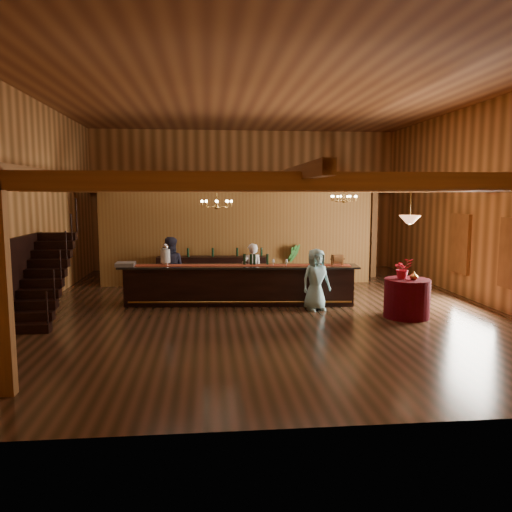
{
  "coord_description": "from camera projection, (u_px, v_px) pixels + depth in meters",
  "views": [
    {
      "loc": [
        -1.5,
        -13.03,
        3.0
      ],
      "look_at": [
        -0.18,
        0.44,
        1.32
      ],
      "focal_mm": 35.0,
      "sensor_mm": 36.0,
      "label": 1
    }
  ],
  "objects": [
    {
      "name": "partition_wall",
      "position": [
        238.0,
        238.0,
        16.6
      ],
      "size": [
        9.0,
        0.18,
        3.1
      ],
      "primitive_type": "cube",
      "color": "brown",
      "rests_on": "floor"
    },
    {
      "name": "beam_grid",
      "position": [
        263.0,
        185.0,
        13.48
      ],
      "size": [
        11.9,
        13.9,
        0.39
      ],
      "color": "#985C2B",
      "rests_on": "wall_left"
    },
    {
      "name": "backbar_shelf",
      "position": [
        213.0,
        272.0,
        16.16
      ],
      "size": [
        3.6,
        0.85,
        1.0
      ],
      "primitive_type": "cube",
      "rotation": [
        0.0,
        0.0,
        -0.08
      ],
      "color": "black",
      "rests_on": "floor"
    },
    {
      "name": "wall_right",
      "position": [
        482.0,
        204.0,
        13.62
      ],
      "size": [
        0.1,
        14.0,
        5.5
      ],
      "primitive_type": "cube",
      "color": "#B87A40",
      "rests_on": "floor"
    },
    {
      "name": "table_vase",
      "position": [
        414.0,
        273.0,
        11.99
      ],
      "size": [
        0.19,
        0.19,
        0.32
      ],
      "primitive_type": "imported",
      "rotation": [
        0.0,
        0.0,
        -0.23
      ],
      "color": "#A37633",
      "rests_on": "round_table"
    },
    {
      "name": "table_flowers",
      "position": [
        403.0,
        268.0,
        12.16
      ],
      "size": [
        0.49,
        0.43,
        0.51
      ],
      "primitive_type": "imported",
      "rotation": [
        0.0,
        0.0,
        0.08
      ],
      "color": "red",
      "rests_on": "round_table"
    },
    {
      "name": "glass_rack_tray",
      "position": [
        126.0,
        264.0,
        13.45
      ],
      "size": [
        0.5,
        0.5,
        0.1
      ],
      "primitive_type": "cube",
      "color": "gray",
      "rests_on": "tasting_bar"
    },
    {
      "name": "staircase",
      "position": [
        43.0,
        278.0,
        12.0
      ],
      "size": [
        1.0,
        2.8,
        2.0
      ],
      "color": "black",
      "rests_on": "floor"
    },
    {
      "name": "round_table",
      "position": [
        407.0,
        298.0,
        12.19
      ],
      "size": [
        1.1,
        1.1,
        0.95
      ],
      "primitive_type": "cylinder",
      "color": "#440210",
      "rests_on": "floor"
    },
    {
      "name": "floor_plant",
      "position": [
        290.0,
        264.0,
        16.74
      ],
      "size": [
        0.86,
        0.75,
        1.34
      ],
      "primitive_type": "imported",
      "rotation": [
        0.0,
        0.0,
        0.24
      ],
      "color": "#266425",
      "rests_on": "floor"
    },
    {
      "name": "tasting_bar",
      "position": [
        239.0,
        285.0,
        13.6
      ],
      "size": [
        6.51,
        1.37,
        1.09
      ],
      "rotation": [
        0.0,
        0.0,
        -0.09
      ],
      "color": "black",
      "rests_on": "floor"
    },
    {
      "name": "backroom_boxes",
      "position": [
        240.0,
        261.0,
        18.72
      ],
      "size": [
        4.1,
        0.6,
        1.1
      ],
      "color": "black",
      "rests_on": "floor"
    },
    {
      "name": "support_posts",
      "position": [
        267.0,
        250.0,
        12.69
      ],
      "size": [
        9.2,
        10.2,
        3.2
      ],
      "color": "#985C2B",
      "rests_on": "floor"
    },
    {
      "name": "pendant_lamp",
      "position": [
        410.0,
        219.0,
        11.95
      ],
      "size": [
        0.52,
        0.52,
        0.9
      ],
      "color": "#A37633",
      "rests_on": "beam_grid"
    },
    {
      "name": "chandelier_right",
      "position": [
        344.0,
        198.0,
        15.24
      ],
      "size": [
        0.8,
        0.8,
        0.47
      ],
      "color": "#A37633",
      "rests_on": "beam_grid"
    },
    {
      "name": "window_right_back",
      "position": [
        460.0,
        244.0,
        14.75
      ],
      "size": [
        0.12,
        1.05,
        1.75
      ],
      "primitive_type": "cube",
      "color": "white",
      "rests_on": "wall_right"
    },
    {
      "name": "beverage_dispenser",
      "position": [
        165.0,
        255.0,
        13.53
      ],
      "size": [
        0.26,
        0.26,
        0.6
      ],
      "color": "silver",
      "rests_on": "tasting_bar"
    },
    {
      "name": "ceiling",
      "position": [
        265.0,
        96.0,
        12.7
      ],
      "size": [
        14.0,
        14.0,
        0.0
      ],
      "primitive_type": "plane",
      "rotation": [
        3.14,
        0.0,
        0.0
      ],
      "color": "brown",
      "rests_on": "wall_back"
    },
    {
      "name": "guest",
      "position": [
        316.0,
        280.0,
        12.91
      ],
      "size": [
        0.91,
        0.73,
        1.61
      ],
      "primitive_type": "imported",
      "rotation": [
        0.0,
        0.0,
        0.31
      ],
      "color": "#88C0C6",
      "rests_on": "floor"
    },
    {
      "name": "bar_bottle_2",
      "position": [
        254.0,
        259.0,
        13.64
      ],
      "size": [
        0.07,
        0.07,
        0.3
      ],
      "primitive_type": "cylinder",
      "color": "black",
      "rests_on": "tasting_bar"
    },
    {
      "name": "floor",
      "position": [
        264.0,
        307.0,
        13.38
      ],
      "size": [
        14.0,
        14.0,
        0.0
      ],
      "primitive_type": "plane",
      "color": "#482A1C",
      "rests_on": "ground"
    },
    {
      "name": "bar_bottle_1",
      "position": [
        251.0,
        259.0,
        13.64
      ],
      "size": [
        0.07,
        0.07,
        0.3
      ],
      "primitive_type": "cylinder",
      "color": "black",
      "rests_on": "tasting_bar"
    },
    {
      "name": "bar_bottle_3",
      "position": [
        267.0,
        259.0,
        13.65
      ],
      "size": [
        0.07,
        0.07,
        0.3
      ],
      "primitive_type": "cylinder",
      "color": "black",
      "rests_on": "tasting_bar"
    },
    {
      "name": "raffle_drum",
      "position": [
        337.0,
        259.0,
        13.49
      ],
      "size": [
        0.34,
        0.24,
        0.3
      ],
      "color": "brown",
      "rests_on": "tasting_bar"
    },
    {
      "name": "wall_left",
      "position": [
        26.0,
        204.0,
        12.46
      ],
      "size": [
        0.1,
        14.0,
        5.5
      ],
      "primitive_type": "cube",
      "color": "#B87A40",
      "rests_on": "floor"
    },
    {
      "name": "bartender",
      "position": [
        252.0,
        271.0,
        14.31
      ],
      "size": [
        0.64,
        0.47,
        1.61
      ],
      "primitive_type": "imported",
      "rotation": [
        0.0,
        0.0,
        3.29
      ],
      "color": "white",
      "rests_on": "floor"
    },
    {
      "name": "wall_front",
      "position": [
        330.0,
        215.0,
        6.13
      ],
      "size": [
        12.0,
        0.1,
        5.5
      ],
      "primitive_type": "cube",
      "color": "#B87A40",
      "rests_on": "floor"
    },
    {
      "name": "chandelier_left",
      "position": [
        217.0,
        203.0,
        12.91
      ],
      "size": [
        0.8,
        0.8,
        0.59
      ],
      "color": "#A37633",
      "rests_on": "beam_grid"
    },
    {
      "name": "staff_second",
      "position": [
        170.0,
        268.0,
        14.18
      ],
      "size": [
        0.88,
        0.68,
        1.81
      ],
      "primitive_type": "imported",
      "rotation": [
        0.0,
        0.0,
        3.14
      ],
      "color": "#26273A",
      "rests_on": "floor"
    },
    {
      "name": "wall_back",
      "position": [
        245.0,
        201.0,
        19.95
      ],
      "size": [
        12.0,
        0.1,
        5.5
      ],
      "primitive_type": "cube",
      "color": "#B87A40",
      "rests_on": "floor"
    },
    {
      "name": "bar_bottle_0",
      "position": [
        244.0,
        259.0,
        13.64
      ],
      "size": [
        0.07,
        0.07,
        0.3
      ],
      "primitive_type": "cylinder",
      "color": "black",
      "rests_on": "tasting_bar"
    }
  ]
}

